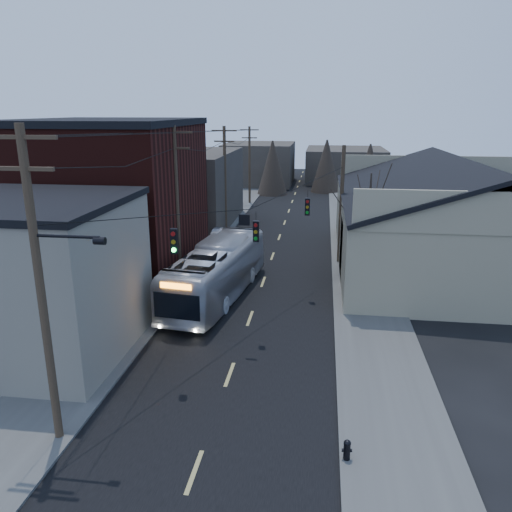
{
  "coord_description": "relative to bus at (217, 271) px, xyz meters",
  "views": [
    {
      "loc": [
        3.63,
        -10.63,
        10.86
      ],
      "look_at": [
        0.09,
        15.83,
        3.0
      ],
      "focal_mm": 35.0,
      "sensor_mm": 36.0,
      "label": 1
    }
  ],
  "objects": [
    {
      "name": "parked_car",
      "position": [
        -1.9,
        10.93,
        -0.88
      ],
      "size": [
        1.88,
        4.75,
        1.54
      ],
      "primitive_type": "imported",
      "rotation": [
        0.0,
        0.0,
        -0.05
      ],
      "color": "#A1A2A8",
      "rests_on": "ground"
    },
    {
      "name": "warehouse",
      "position": [
        15.4,
        8.1,
        1.05
      ],
      "size": [
        16.16,
        20.6,
        7.73
      ],
      "color": "gray",
      "rests_on": "ground"
    },
    {
      "name": "utility_lines",
      "position": [
        -0.71,
        7.24,
        3.31
      ],
      "size": [
        11.24,
        45.28,
        10.5
      ],
      "color": "#382B1E",
      "rests_on": "ground"
    },
    {
      "name": "sidewalk_left",
      "position": [
        -4.1,
        13.1,
        -1.58
      ],
      "size": [
        4.0,
        110.0,
        0.12
      ],
      "primitive_type": "cube",
      "color": "#474744",
      "rests_on": "ground"
    },
    {
      "name": "building_far_left",
      "position": [
        -3.6,
        48.1,
        1.36
      ],
      "size": [
        10.0,
        12.0,
        6.0
      ],
      "primitive_type": "cube",
      "color": "#36312B",
      "rests_on": "ground"
    },
    {
      "name": "building_far_right",
      "position": [
        9.4,
        53.1,
        0.86
      ],
      "size": [
        12.0,
        14.0,
        5.0
      ],
      "primitive_type": "cube",
      "color": "#36312B",
      "rests_on": "ground"
    },
    {
      "name": "bare_tree",
      "position": [
        8.9,
        3.1,
        1.96
      ],
      "size": [
        0.4,
        0.4,
        7.2
      ],
      "primitive_type": "cone",
      "color": "black",
      "rests_on": "ground"
    },
    {
      "name": "fire_hydrant",
      "position": [
        7.12,
        -13.8,
        -1.15
      ],
      "size": [
        0.33,
        0.24,
        0.7
      ],
      "rotation": [
        0.0,
        0.0,
        0.09
      ],
      "color": "black",
      "rests_on": "sidewalk_right"
    },
    {
      "name": "building_clapboard",
      "position": [
        -6.6,
        -7.9,
        1.86
      ],
      "size": [
        8.0,
        8.0,
        7.0
      ],
      "primitive_type": "cube",
      "color": "gray",
      "rests_on": "ground"
    },
    {
      "name": "building_brick",
      "position": [
        -7.6,
        3.1,
        3.36
      ],
      "size": [
        10.0,
        12.0,
        10.0
      ],
      "primitive_type": "cube",
      "color": "black",
      "rests_on": "ground"
    },
    {
      "name": "bus",
      "position": [
        0.0,
        0.0,
        0.0
      ],
      "size": [
        4.28,
        12.07,
        3.29
      ],
      "primitive_type": "imported",
      "rotation": [
        0.0,
        0.0,
        3.01
      ],
      "color": "#ABAEB7",
      "rests_on": "ground"
    },
    {
      "name": "road_surface",
      "position": [
        2.4,
        13.1,
        -1.63
      ],
      "size": [
        9.0,
        110.0,
        0.02
      ],
      "primitive_type": "cube",
      "color": "black",
      "rests_on": "ground"
    },
    {
      "name": "building_left_far",
      "position": [
        -7.1,
        19.1,
        1.86
      ],
      "size": [
        9.0,
        14.0,
        7.0
      ],
      "primitive_type": "cube",
      "color": "#36312B",
      "rests_on": "ground"
    },
    {
      "name": "sidewalk_right",
      "position": [
        8.9,
        13.1,
        -1.58
      ],
      "size": [
        4.0,
        110.0,
        0.12
      ],
      "primitive_type": "cube",
      "color": "#474744",
      "rests_on": "ground"
    }
  ]
}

